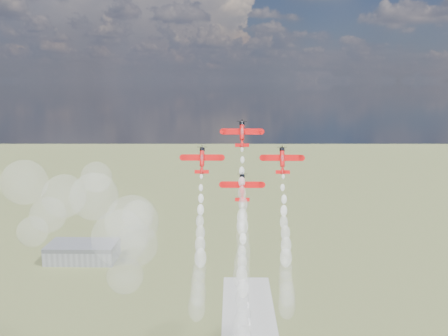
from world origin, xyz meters
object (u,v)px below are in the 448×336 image
plane_slot (242,187)px  hangar (83,252)px  plane_left (202,160)px  plane_right (282,160)px  plane_lead (242,134)px

plane_slot → hangar: bearing=122.1°
hangar → plane_left: bearing=-60.4°
plane_right → plane_slot: (-13.30, -4.30, -8.26)m
plane_lead → plane_right: (13.30, -4.30, -8.26)m
hangar → plane_slot: plane_slot is taller
plane_left → plane_right: size_ratio=1.00×
hangar → plane_slot: 231.90m
hangar → plane_slot: (113.60, -180.90, 90.26)m
plane_lead → plane_left: 16.23m
hangar → plane_lead: plane_lead is taller
plane_lead → hangar: bearing=123.4°
plane_left → hangar: bearing=119.6°
plane_lead → plane_slot: (0.00, -8.60, -16.51)m
plane_slot → plane_left: bearing=162.1°
plane_lead → plane_right: plane_lead is taller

